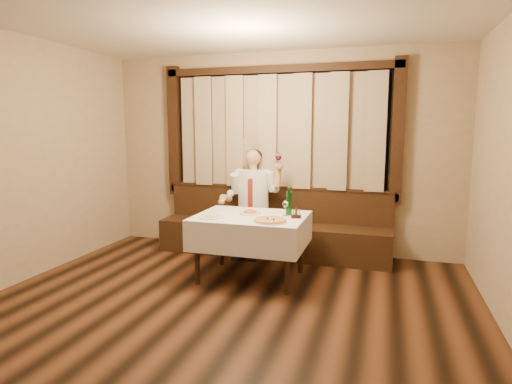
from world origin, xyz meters
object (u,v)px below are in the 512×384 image
(pasta_cream, at_px, (212,214))
(cruet_caddy, at_px, (296,215))
(dining_table, at_px, (251,224))
(pizza, at_px, (270,220))
(green_bottle, at_px, (289,203))
(seated_man, at_px, (252,195))
(banquette, at_px, (273,232))
(pasta_red, at_px, (250,211))

(pasta_cream, height_order, cruet_caddy, cruet_caddy)
(dining_table, relative_size, pizza, 3.45)
(pasta_cream, bearing_deg, cruet_caddy, 15.09)
(cruet_caddy, bearing_deg, dining_table, 160.18)
(green_bottle, xyz_separation_m, seated_man, (-0.69, 0.76, -0.05))
(dining_table, relative_size, seated_man, 0.87)
(pizza, distance_m, seated_man, 1.33)
(dining_table, distance_m, pasta_cream, 0.48)
(dining_table, distance_m, pizza, 0.42)
(banquette, height_order, seated_man, seated_man)
(pasta_red, bearing_deg, dining_table, -67.04)
(green_bottle, bearing_deg, banquette, 115.68)
(green_bottle, bearing_deg, pizza, -104.06)
(pasta_red, height_order, cruet_caddy, cruet_caddy)
(pasta_red, xyz_separation_m, pasta_cream, (-0.34, -0.33, 0.00))
(pizza, bearing_deg, dining_table, 138.41)
(green_bottle, bearing_deg, pasta_cream, -151.91)
(banquette, xyz_separation_m, pasta_cream, (-0.38, -1.27, 0.48))
(dining_table, relative_size, green_bottle, 3.85)
(pizza, distance_m, green_bottle, 0.47)
(cruet_caddy, bearing_deg, seated_man, 111.33)
(green_bottle, bearing_deg, seated_man, 132.21)
(pizza, distance_m, pasta_cream, 0.68)
(dining_table, bearing_deg, pasta_red, 112.96)
(banquette, relative_size, pizza, 8.69)
(green_bottle, bearing_deg, pasta_red, -168.93)
(banquette, relative_size, green_bottle, 9.70)
(pasta_cream, relative_size, cruet_caddy, 2.34)
(banquette, xyz_separation_m, pizza, (0.30, -1.29, 0.46))
(pasta_cream, bearing_deg, pizza, -1.45)
(dining_table, height_order, cruet_caddy, cruet_caddy)
(banquette, bearing_deg, pizza, -76.94)
(dining_table, height_order, seated_man, seated_man)
(dining_table, height_order, pasta_red, pasta_red)
(dining_table, xyz_separation_m, cruet_caddy, (0.53, -0.00, 0.15))
(pasta_cream, distance_m, seated_man, 1.19)
(pasta_red, bearing_deg, seated_man, 106.05)
(pizza, relative_size, seated_man, 0.25)
(pasta_cream, height_order, green_bottle, green_bottle)
(seated_man, bearing_deg, pasta_red, -73.95)
(pasta_red, relative_size, seated_man, 0.18)
(banquette, relative_size, cruet_caddy, 26.82)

